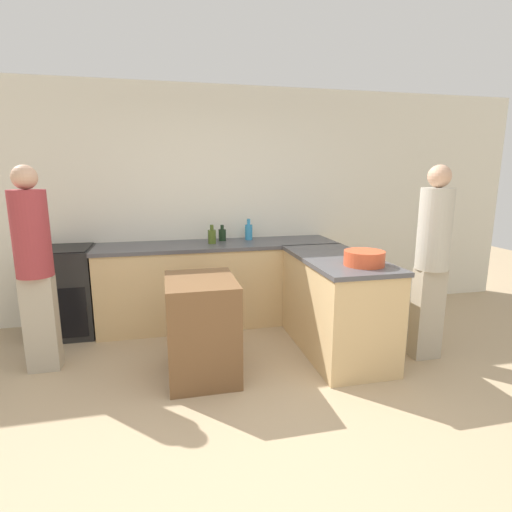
{
  "coord_description": "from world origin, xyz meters",
  "views": [
    {
      "loc": [
        -0.58,
        -2.31,
        1.72
      ],
      "look_at": [
        0.2,
        1.11,
        0.98
      ],
      "focal_mm": 28.0,
      "sensor_mm": 36.0,
      "label": 1
    }
  ],
  "objects_px": {
    "mixing_bowl": "(364,258)",
    "person_at_peninsula": "(432,255)",
    "olive_oil_bottle": "(212,236)",
    "wine_bottle_dark": "(222,234)",
    "person_by_range": "(34,261)",
    "dish_soap_bottle": "(249,231)",
    "island_table": "(202,327)",
    "range_oven": "(67,291)"
  },
  "relations": [
    {
      "from": "range_oven",
      "to": "olive_oil_bottle",
      "type": "relative_size",
      "value": 4.47
    },
    {
      "from": "olive_oil_bottle",
      "to": "wine_bottle_dark",
      "type": "bearing_deg",
      "value": 48.56
    },
    {
      "from": "island_table",
      "to": "mixing_bowl",
      "type": "relative_size",
      "value": 2.45
    },
    {
      "from": "island_table",
      "to": "mixing_bowl",
      "type": "bearing_deg",
      "value": -6.7
    },
    {
      "from": "range_oven",
      "to": "wine_bottle_dark",
      "type": "distance_m",
      "value": 1.8
    },
    {
      "from": "mixing_bowl",
      "to": "wine_bottle_dark",
      "type": "height_order",
      "value": "wine_bottle_dark"
    },
    {
      "from": "person_at_peninsula",
      "to": "olive_oil_bottle",
      "type": "bearing_deg",
      "value": 143.83
    },
    {
      "from": "island_table",
      "to": "person_at_peninsula",
      "type": "distance_m",
      "value": 2.16
    },
    {
      "from": "person_by_range",
      "to": "mixing_bowl",
      "type": "bearing_deg",
      "value": -11.65
    },
    {
      "from": "dish_soap_bottle",
      "to": "olive_oil_bottle",
      "type": "bearing_deg",
      "value": -160.19
    },
    {
      "from": "dish_soap_bottle",
      "to": "person_at_peninsula",
      "type": "height_order",
      "value": "person_at_peninsula"
    },
    {
      "from": "olive_oil_bottle",
      "to": "person_at_peninsula",
      "type": "bearing_deg",
      "value": -36.17
    },
    {
      "from": "dish_soap_bottle",
      "to": "person_at_peninsula",
      "type": "bearing_deg",
      "value": -47.52
    },
    {
      "from": "mixing_bowl",
      "to": "wine_bottle_dark",
      "type": "relative_size",
      "value": 1.87
    },
    {
      "from": "dish_soap_bottle",
      "to": "person_by_range",
      "type": "distance_m",
      "value": 2.27
    },
    {
      "from": "wine_bottle_dark",
      "to": "person_at_peninsula",
      "type": "height_order",
      "value": "person_at_peninsula"
    },
    {
      "from": "mixing_bowl",
      "to": "person_by_range",
      "type": "bearing_deg",
      "value": 168.35
    },
    {
      "from": "wine_bottle_dark",
      "to": "dish_soap_bottle",
      "type": "bearing_deg",
      "value": 1.26
    },
    {
      "from": "range_oven",
      "to": "olive_oil_bottle",
      "type": "distance_m",
      "value": 1.66
    },
    {
      "from": "person_by_range",
      "to": "person_at_peninsula",
      "type": "bearing_deg",
      "value": -8.89
    },
    {
      "from": "dish_soap_bottle",
      "to": "person_at_peninsula",
      "type": "relative_size",
      "value": 0.14
    },
    {
      "from": "mixing_bowl",
      "to": "person_at_peninsula",
      "type": "height_order",
      "value": "person_at_peninsula"
    },
    {
      "from": "mixing_bowl",
      "to": "person_at_peninsula",
      "type": "relative_size",
      "value": 0.19
    },
    {
      "from": "range_oven",
      "to": "island_table",
      "type": "relative_size",
      "value": 1.11
    },
    {
      "from": "mixing_bowl",
      "to": "olive_oil_bottle",
      "type": "distance_m",
      "value": 1.79
    },
    {
      "from": "island_table",
      "to": "olive_oil_bottle",
      "type": "relative_size",
      "value": 4.03
    },
    {
      "from": "dish_soap_bottle",
      "to": "range_oven",
      "type": "bearing_deg",
      "value": -176.09
    },
    {
      "from": "island_table",
      "to": "mixing_bowl",
      "type": "xyz_separation_m",
      "value": [
        1.39,
        -0.16,
        0.57
      ]
    },
    {
      "from": "island_table",
      "to": "person_by_range",
      "type": "distance_m",
      "value": 1.52
    },
    {
      "from": "wine_bottle_dark",
      "to": "olive_oil_bottle",
      "type": "xyz_separation_m",
      "value": [
        -0.14,
        -0.16,
        0.01
      ]
    },
    {
      "from": "olive_oil_bottle",
      "to": "person_by_range",
      "type": "distance_m",
      "value": 1.79
    },
    {
      "from": "person_by_range",
      "to": "person_at_peninsula",
      "type": "height_order",
      "value": "person_at_peninsula"
    },
    {
      "from": "wine_bottle_dark",
      "to": "person_by_range",
      "type": "distance_m",
      "value": 1.99
    },
    {
      "from": "range_oven",
      "to": "dish_soap_bottle",
      "type": "bearing_deg",
      "value": 3.91
    },
    {
      "from": "olive_oil_bottle",
      "to": "person_at_peninsula",
      "type": "height_order",
      "value": "person_at_peninsula"
    },
    {
      "from": "person_by_range",
      "to": "wine_bottle_dark",
      "type": "bearing_deg",
      "value": 28.95
    },
    {
      "from": "dish_soap_bottle",
      "to": "wine_bottle_dark",
      "type": "height_order",
      "value": "dish_soap_bottle"
    },
    {
      "from": "mixing_bowl",
      "to": "olive_oil_bottle",
      "type": "xyz_separation_m",
      "value": [
        -1.15,
        1.37,
        0.02
      ]
    },
    {
      "from": "person_by_range",
      "to": "range_oven",
      "type": "bearing_deg",
      "value": 87.93
    },
    {
      "from": "range_oven",
      "to": "person_at_peninsula",
      "type": "xyz_separation_m",
      "value": [
        3.41,
        -1.37,
        0.52
      ]
    },
    {
      "from": "mixing_bowl",
      "to": "olive_oil_bottle",
      "type": "height_order",
      "value": "olive_oil_bottle"
    },
    {
      "from": "dish_soap_bottle",
      "to": "person_by_range",
      "type": "height_order",
      "value": "person_by_range"
    }
  ]
}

